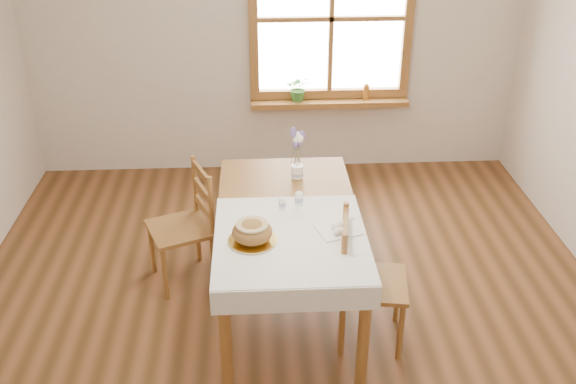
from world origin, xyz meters
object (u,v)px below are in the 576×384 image
chair_left (180,227)px  dining_table (288,224)px  flower_vase (297,172)px  bread_plate (252,241)px  chair_right (373,281)px

chair_left → dining_table: bearing=41.9°
flower_vase → chair_left: bearing=-172.9°
dining_table → chair_left: bearing=153.8°
dining_table → bread_plate: (-0.23, -0.34, 0.10)m
dining_table → bread_plate: 0.42m
chair_right → chair_left: bearing=69.4°
chair_left → bread_plate: size_ratio=3.18×
bread_plate → flower_vase: size_ratio=2.98×
chair_left → flower_vase: size_ratio=9.48×
dining_table → chair_left: 0.86m
chair_left → flower_vase: (0.83, 0.10, 0.36)m
dining_table → chair_right: size_ratio=1.80×
chair_right → dining_table: bearing=65.0°
bread_plate → chair_left: bearing=126.2°
chair_right → flower_vase: (-0.42, 0.81, 0.35)m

